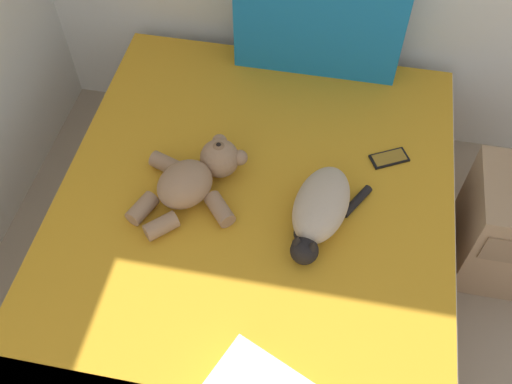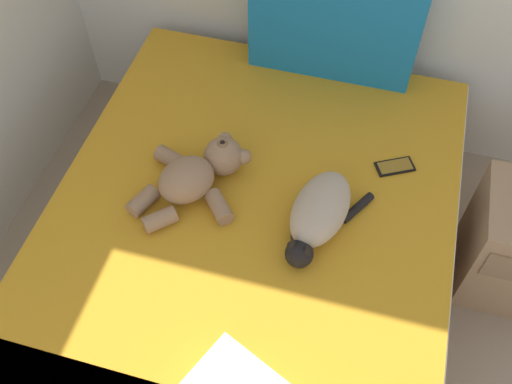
# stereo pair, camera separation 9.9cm
# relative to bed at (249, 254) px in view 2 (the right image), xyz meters

# --- Properties ---
(bed) EXTENTS (1.55, 1.95, 0.53)m
(bed) POSITION_rel_bed_xyz_m (0.00, 0.00, 0.00)
(bed) COLOR #9E7A56
(bed) RESTS_ON ground_plane
(patterned_cushion) EXTENTS (0.71, 0.14, 0.47)m
(patterned_cushion) POSITION_rel_bed_xyz_m (0.13, 0.88, 0.50)
(patterned_cushion) COLOR #1972AD
(patterned_cushion) RESTS_ON bed
(cat) EXTENTS (0.31, 0.42, 0.15)m
(cat) POSITION_rel_bed_xyz_m (0.25, 0.04, 0.34)
(cat) COLOR tan
(cat) RESTS_ON bed
(teddy_bear) EXTENTS (0.40, 0.48, 0.16)m
(teddy_bear) POSITION_rel_bed_xyz_m (-0.22, 0.09, 0.34)
(teddy_bear) COLOR #937051
(teddy_bear) RESTS_ON bed
(cell_phone) EXTENTS (0.16, 0.13, 0.01)m
(cell_phone) POSITION_rel_bed_xyz_m (0.49, 0.38, 0.27)
(cell_phone) COLOR black
(cell_phone) RESTS_ON bed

